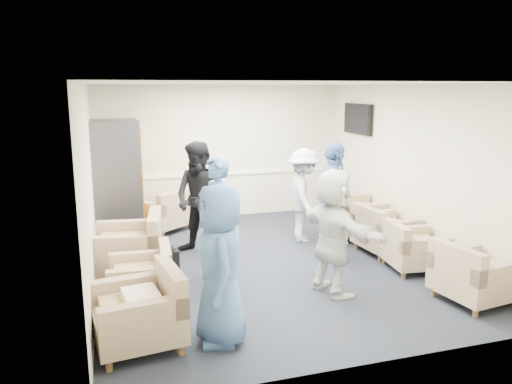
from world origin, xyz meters
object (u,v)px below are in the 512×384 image
object	(u,v)px
person_mid_left	(217,220)
person_mid_right	(333,201)
armchair_right_midfar	(383,233)
person_front_left	(220,265)
person_front_right	(333,232)
armchair_left_far	(132,249)
vending_machine	(117,179)
armchair_corner	(165,214)
armchair_right_far	(350,216)
person_back_left	(200,199)
person_back_right	(304,195)
armchair_right_midnear	(411,250)
armchair_left_near	(143,314)
armchair_left_mid	(145,279)
armchair_right_near	(472,277)

from	to	relation	value
person_mid_left	person_mid_right	xyz separation A→B (m)	(1.93, 0.42, 0.04)
armchair_right_midfar	person_front_left	xyz separation A→B (m)	(-3.17, -2.06, 0.52)
person_front_right	person_mid_right	bearing A→B (deg)	-37.60
armchair_left_far	vending_machine	distance (m)	2.15
armchair_corner	person_front_left	bearing A→B (deg)	53.13
armchair_right_far	vending_machine	size ratio (longest dim) A/B	0.47
person_back_left	person_front_right	xyz separation A→B (m)	(1.34, -2.02, -0.08)
person_back_right	person_front_right	bearing A→B (deg)	178.81
vending_machine	armchair_corner	bearing A→B (deg)	4.03
armchair_right_midnear	armchair_corner	world-z (taller)	armchair_corner
armchair_left_near	armchair_left_mid	world-z (taller)	armchair_left_near
armchair_left_far	armchair_right_midfar	size ratio (longest dim) A/B	1.21
person_back_right	person_front_left	bearing A→B (deg)	155.91
armchair_left_near	person_mid_right	size ratio (longest dim) A/B	0.53
armchair_right_midfar	vending_machine	distance (m)	4.70
armchair_left_near	armchair_left_mid	xyz separation A→B (m)	(0.10, 1.09, -0.04)
armchair_right_midfar	person_front_left	size ratio (longest dim) A/B	0.53
armchair_left_far	person_back_left	distance (m)	1.36
vending_machine	person_mid_left	bearing A→B (deg)	-65.71
armchair_right_midfar	person_mid_right	bearing A→B (deg)	86.88
armchair_right_midnear	person_back_left	bearing A→B (deg)	66.73
person_back_right	armchair_left_near	bearing A→B (deg)	145.75
armchair_left_mid	armchair_right_far	world-z (taller)	armchair_right_far
armchair_right_midnear	person_back_left	world-z (taller)	person_back_left
armchair_corner	vending_machine	distance (m)	1.09
person_back_right	armchair_corner	bearing A→B (deg)	70.96
armchair_left_far	person_mid_left	world-z (taller)	person_mid_left
armchair_left_far	person_front_right	bearing A→B (deg)	67.86
armchair_corner	vending_machine	size ratio (longest dim) A/B	0.56
armchair_right_far	person_back_right	xyz separation A→B (m)	(-0.92, -0.00, 0.45)
armchair_left_mid	person_mid_right	distance (m)	3.11
armchair_left_mid	person_back_left	size ratio (longest dim) A/B	0.45
armchair_left_far	armchair_left_near	bearing A→B (deg)	8.20
person_mid_right	person_front_right	world-z (taller)	person_mid_right
person_back_right	person_mid_right	xyz separation A→B (m)	(0.07, -1.01, 0.11)
person_front_left	person_front_right	bearing A→B (deg)	120.85
person_back_right	person_mid_right	world-z (taller)	person_mid_right
armchair_right_far	armchair_right_midnear	bearing A→B (deg)	-174.59
vending_machine	person_back_right	size ratio (longest dim) A/B	1.28
armchair_right_near	armchair_right_midnear	bearing A→B (deg)	-4.71
person_back_left	person_back_right	world-z (taller)	person_back_left
armchair_right_midfar	person_front_right	xyz separation A→B (m)	(-1.49, -1.25, 0.50)
armchair_left_far	armchair_right_midnear	xyz separation A→B (m)	(3.93, -1.02, -0.07)
armchair_left_near	armchair_right_midnear	xyz separation A→B (m)	(3.94, 1.09, -0.04)
armchair_right_far	person_front_left	xyz separation A→B (m)	(-3.09, -3.04, 0.48)
armchair_right_midfar	vending_machine	bearing A→B (deg)	56.28
armchair_left_near	armchair_right_near	world-z (taller)	armchair_left_near
person_back_left	person_mid_left	bearing A→B (deg)	-46.91
armchair_right_midfar	person_front_left	world-z (taller)	person_front_left
armchair_right_midfar	person_mid_right	world-z (taller)	person_mid_right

